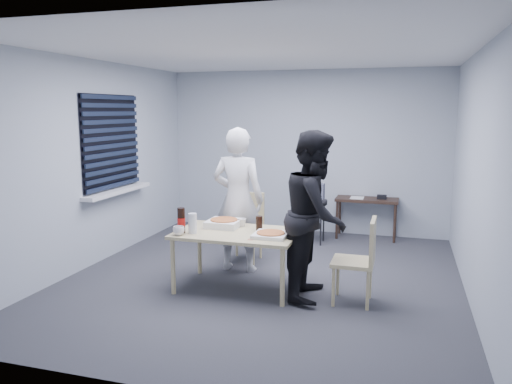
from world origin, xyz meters
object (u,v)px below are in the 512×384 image
(person_white, at_px, (238,200))
(side_table, at_px, (367,203))
(soda_bottle, at_px, (181,221))
(person_black, at_px, (315,215))
(mug_b, at_px, (242,222))
(chair_far, at_px, (247,221))
(backpack, at_px, (314,198))
(stool, at_px, (313,218))
(mug_a, at_px, (179,231))
(chair_right, at_px, (362,255))
(dining_table, at_px, (237,237))

(person_white, xyz_separation_m, side_table, (1.40, 2.04, -0.34))
(soda_bottle, bearing_deg, person_black, 9.71)
(soda_bottle, bearing_deg, person_white, 66.51)
(person_black, height_order, mug_b, person_black)
(person_white, height_order, mug_b, person_white)
(chair_far, distance_m, backpack, 1.28)
(stool, height_order, backpack, backpack)
(mug_a, height_order, soda_bottle, soda_bottle)
(person_black, xyz_separation_m, backpack, (-0.40, 2.12, -0.20))
(mug_b, bearing_deg, side_table, 62.97)
(chair_right, distance_m, side_table, 2.73)
(mug_a, bearing_deg, soda_bottle, 99.77)
(mug_b, bearing_deg, person_black, -14.45)
(chair_right, relative_size, mug_b, 8.90)
(stool, xyz_separation_m, backpack, (0.00, -0.01, 0.31))
(person_white, height_order, person_black, same)
(person_black, relative_size, backpack, 4.22)
(side_table, bearing_deg, backpack, -144.76)
(side_table, distance_m, stool, 0.91)
(dining_table, distance_m, side_table, 2.93)
(person_black, relative_size, mug_b, 17.70)
(dining_table, distance_m, chair_far, 1.13)
(backpack, relative_size, mug_a, 3.41)
(chair_far, bearing_deg, soda_bottle, -103.94)
(dining_table, height_order, person_white, person_white)
(person_black, relative_size, mug_a, 14.39)
(side_table, relative_size, mug_a, 7.65)
(side_table, xyz_separation_m, stool, (-0.74, -0.51, -0.18))
(stool, bearing_deg, soda_bottle, -113.42)
(stool, bearing_deg, person_white, -113.39)
(backpack, bearing_deg, mug_b, -93.16)
(chair_far, relative_size, backpack, 2.12)
(chair_right, xyz_separation_m, mug_b, (-1.39, 0.31, 0.18))
(side_table, bearing_deg, mug_b, -117.03)
(stool, bearing_deg, side_table, 34.58)
(backpack, bearing_deg, dining_table, -90.69)
(chair_far, bearing_deg, mug_b, -75.91)
(chair_far, bearing_deg, side_table, 47.53)
(chair_far, height_order, person_black, person_black)
(mug_b, height_order, soda_bottle, soda_bottle)
(dining_table, xyz_separation_m, backpack, (0.46, 2.15, 0.10))
(chair_far, bearing_deg, person_white, -85.09)
(person_white, height_order, stool, person_white)
(person_white, bearing_deg, backpack, -113.56)
(backpack, xyz_separation_m, soda_bottle, (-1.03, -2.37, 0.10))
(chair_right, relative_size, stool, 1.85)
(person_black, bearing_deg, backpack, 10.60)
(chair_right, height_order, person_black, person_black)
(side_table, xyz_separation_m, backpack, (-0.74, -0.52, 0.14))
(stool, xyz_separation_m, mug_b, (-0.49, -1.90, 0.32))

